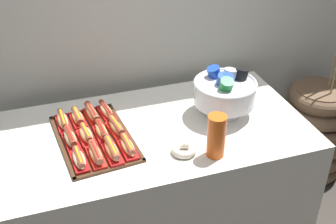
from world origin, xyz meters
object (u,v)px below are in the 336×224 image
at_px(hot_dog_5, 86,135).
at_px(hot_dog_10, 92,114).
at_px(hot_dog_2, 112,150).
at_px(hot_dog_6, 102,131).
at_px(hot_dog_4, 70,139).
at_px(floor_vase, 313,132).
at_px(hot_dog_1, 96,155).
at_px(hot_dog_8, 63,121).
at_px(hot_dog_3, 128,147).
at_px(serving_tray, 94,138).
at_px(hot_dog_11, 106,111).
at_px(donut, 184,150).
at_px(buffet_table, 157,182).
at_px(cup_stack, 216,136).
at_px(punch_bowl, 225,91).
at_px(hot_dog_7, 116,128).
at_px(hot_dog_9, 78,118).
at_px(hot_dog_0, 79,160).

distance_m(hot_dog_5, hot_dog_10, 0.18).
bearing_deg(hot_dog_2, hot_dog_6, 95.59).
bearing_deg(hot_dog_4, floor_vase, 8.66).
height_order(hot_dog_1, hot_dog_8, hot_dog_1).
bearing_deg(hot_dog_3, hot_dog_6, 120.04).
xyz_separation_m(floor_vase, serving_tray, (-1.46, -0.23, 0.44)).
relative_size(hot_dog_3, hot_dog_11, 0.96).
height_order(serving_tray, hot_dog_10, hot_dog_10).
xyz_separation_m(serving_tray, donut, (0.37, -0.24, 0.01)).
bearing_deg(buffet_table, hot_dog_1, -153.71).
distance_m(cup_stack, donut, 0.17).
height_order(buffet_table, punch_bowl, punch_bowl).
xyz_separation_m(serving_tray, hot_dog_3, (0.13, -0.15, 0.03)).
relative_size(floor_vase, serving_tray, 2.19).
bearing_deg(hot_dog_6, cup_stack, -32.41).
bearing_deg(punch_bowl, hot_dog_5, -178.30).
distance_m(floor_vase, hot_dog_3, 1.46).
relative_size(buffet_table, cup_stack, 7.28).
xyz_separation_m(serving_tray, cup_stack, (0.50, -0.29, 0.10)).
height_order(hot_dog_5, hot_dog_11, hot_dog_5).
bearing_deg(hot_dog_5, hot_dog_4, -174.41).
bearing_deg(hot_dog_2, floor_vase, 15.45).
distance_m(serving_tray, hot_dog_1, 0.17).
bearing_deg(floor_vase, hot_dog_5, -171.19).
distance_m(hot_dog_8, donut, 0.63).
xyz_separation_m(hot_dog_7, hot_dog_8, (-0.24, 0.14, -0.00)).
xyz_separation_m(hot_dog_6, hot_dog_11, (0.06, 0.17, 0.00)).
relative_size(hot_dog_6, hot_dog_11, 0.93).
height_order(buffet_table, hot_dog_11, hot_dog_11).
bearing_deg(hot_dog_9, hot_dog_6, -59.96).
relative_size(floor_vase, hot_dog_11, 6.72).
bearing_deg(hot_dog_1, hot_dog_2, 5.59).
relative_size(hot_dog_9, donut, 1.38).
bearing_deg(serving_tray, cup_stack, -30.13).
height_order(hot_dog_2, hot_dog_6, hot_dog_2).
bearing_deg(hot_dog_10, hot_dog_9, -174.41).
xyz_separation_m(hot_dog_5, hot_dog_6, (0.07, 0.01, -0.00)).
distance_m(hot_dog_9, hot_dog_11, 0.15).
height_order(hot_dog_2, hot_dog_3, hot_dog_2).
distance_m(hot_dog_1, punch_bowl, 0.73).
bearing_deg(donut, hot_dog_7, 136.45).
distance_m(hot_dog_8, cup_stack, 0.77).
xyz_separation_m(hot_dog_0, hot_dog_2, (0.15, 0.01, 0.00)).
bearing_deg(hot_dog_4, buffet_table, 0.78).
relative_size(hot_dog_2, hot_dog_6, 1.11).
height_order(hot_dog_10, cup_stack, cup_stack).
bearing_deg(hot_dog_9, serving_tray, -71.60).
bearing_deg(hot_dog_4, cup_stack, -24.54).
relative_size(floor_vase, hot_dog_5, 7.67).
relative_size(buffet_table, hot_dog_5, 9.56).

